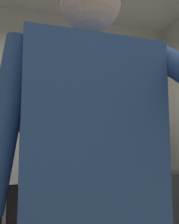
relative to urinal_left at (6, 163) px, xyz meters
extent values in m
cube|color=beige|center=(0.74, 0.22, 0.65)|extent=(3.92, 0.12, 2.86)
cube|color=black|center=(0.74, 0.14, -0.14)|extent=(3.32, 0.03, 1.27)
cube|color=white|center=(0.00, 0.13, 0.05)|extent=(0.40, 0.05, 0.65)
cube|color=white|center=(0.00, -0.04, 0.00)|extent=(0.34, 0.30, 0.45)
cylinder|color=#B7BABF|center=(0.00, 0.12, 0.34)|extent=(0.04, 0.04, 0.24)
cylinder|color=#B7BABF|center=(0.00, 0.09, -0.50)|extent=(0.05, 0.05, 0.55)
cube|color=white|center=(0.75, 0.13, 0.05)|extent=(0.40, 0.05, 0.65)
cube|color=white|center=(0.75, -0.04, 0.00)|extent=(0.34, 0.30, 0.45)
cylinder|color=#B7BABF|center=(0.75, 0.12, 0.34)|extent=(0.04, 0.04, 0.24)
cylinder|color=#B7BABF|center=(0.75, 0.09, -0.50)|extent=(0.05, 0.05, 0.55)
cube|color=#4C4C51|center=(0.37, -0.07, 0.17)|extent=(0.04, 0.40, 0.90)
cube|color=#335999|center=(0.38, -2.27, 0.34)|extent=(0.47, 0.24, 0.59)
cylinder|color=#335999|center=(0.10, -2.27, 0.37)|extent=(0.17, 0.09, 0.56)
sphere|color=beige|center=(0.38, -2.27, 0.81)|extent=(0.22, 0.22, 0.22)
cylinder|color=#38383D|center=(2.09, -0.41, -0.46)|extent=(0.32, 0.32, 0.63)
cube|color=silver|center=(-0.09, 0.12, 0.67)|extent=(0.10, 0.07, 0.18)
camera|label=1|loc=(0.14, -3.02, 0.32)|focal=36.74mm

